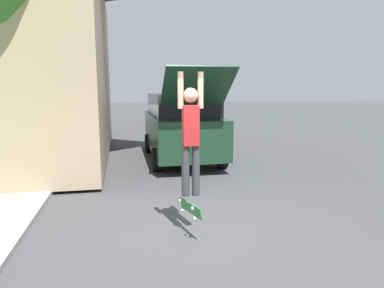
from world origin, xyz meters
TOP-DOWN VIEW (x-y plane):
  - ground_plane at (0.00, 0.00)m, footprint 120.00×120.00m
  - sidewalk at (-3.60, 6.00)m, footprint 1.80×80.00m
  - lawn_tree_far at (-5.19, 14.31)m, footprint 4.84×4.84m
  - suv_parked at (0.79, 5.86)m, footprint 2.18×5.67m
  - car_down_street at (1.87, 19.30)m, footprint 1.92×4.37m
  - skateboarder at (-0.05, -0.03)m, footprint 0.41×0.23m
  - skateboard at (-0.10, -0.17)m, footprint 0.26×0.75m

SIDE VIEW (x-z plane):
  - ground_plane at x=0.00m, z-range 0.00..0.00m
  - sidewalk at x=-3.60m, z-range 0.00..0.10m
  - skateboard at x=-0.10m, z-range 0.32..0.57m
  - car_down_street at x=1.87m, z-range -0.03..1.35m
  - suv_parked at x=0.79m, z-range -0.26..2.63m
  - skateboarder at x=-0.05m, z-range 0.65..2.64m
  - lawn_tree_far at x=-5.19m, z-range 1.19..8.29m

